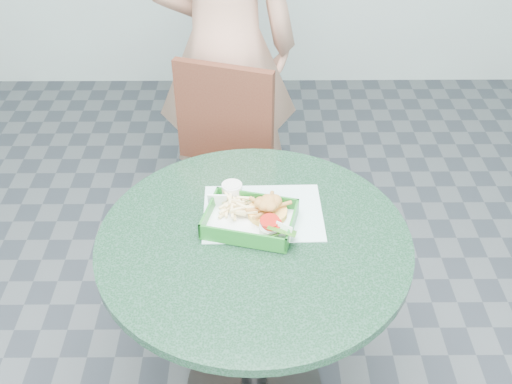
{
  "coord_description": "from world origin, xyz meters",
  "views": [
    {
      "loc": [
        -0.0,
        -1.34,
        1.98
      ],
      "look_at": [
        0.01,
        0.1,
        0.86
      ],
      "focal_mm": 42.0,
      "sensor_mm": 36.0,
      "label": 1
    }
  ],
  "objects_px": {
    "sauce_ramekin": "(223,197)",
    "diner_person": "(223,14)",
    "cafe_table": "(254,280)",
    "dining_chair": "(225,163)",
    "crab_sandwich": "(264,209)",
    "food_basket": "(250,227)"
  },
  "relations": [
    {
      "from": "dining_chair",
      "to": "crab_sandwich",
      "type": "xyz_separation_m",
      "value": [
        0.15,
        -0.63,
        0.27
      ]
    },
    {
      "from": "cafe_table",
      "to": "food_basket",
      "type": "bearing_deg",
      "value": 103.45
    },
    {
      "from": "dining_chair",
      "to": "food_basket",
      "type": "bearing_deg",
      "value": -63.04
    },
    {
      "from": "cafe_table",
      "to": "diner_person",
      "type": "bearing_deg",
      "value": 96.41
    },
    {
      "from": "crab_sandwich",
      "to": "food_basket",
      "type": "bearing_deg",
      "value": -132.59
    },
    {
      "from": "cafe_table",
      "to": "diner_person",
      "type": "height_order",
      "value": "diner_person"
    },
    {
      "from": "cafe_table",
      "to": "sauce_ramekin",
      "type": "relative_size",
      "value": 14.54
    },
    {
      "from": "dining_chair",
      "to": "sauce_ramekin",
      "type": "xyz_separation_m",
      "value": [
        0.02,
        -0.57,
        0.27
      ]
    },
    {
      "from": "cafe_table",
      "to": "dining_chair",
      "type": "relative_size",
      "value": 1.02
    },
    {
      "from": "crab_sandwich",
      "to": "sauce_ramekin",
      "type": "distance_m",
      "value": 0.14
    },
    {
      "from": "dining_chair",
      "to": "food_basket",
      "type": "xyz_separation_m",
      "value": [
        0.11,
        -0.68,
        0.23
      ]
    },
    {
      "from": "cafe_table",
      "to": "food_basket",
      "type": "relative_size",
      "value": 3.56
    },
    {
      "from": "sauce_ramekin",
      "to": "diner_person",
      "type": "bearing_deg",
      "value": 91.47
    },
    {
      "from": "crab_sandwich",
      "to": "sauce_ramekin",
      "type": "xyz_separation_m",
      "value": [
        -0.13,
        0.06,
        0.0
      ]
    },
    {
      "from": "food_basket",
      "to": "sauce_ramekin",
      "type": "relative_size",
      "value": 4.08
    },
    {
      "from": "cafe_table",
      "to": "sauce_ramekin",
      "type": "distance_m",
      "value": 0.29
    },
    {
      "from": "cafe_table",
      "to": "dining_chair",
      "type": "height_order",
      "value": "dining_chair"
    },
    {
      "from": "cafe_table",
      "to": "diner_person",
      "type": "relative_size",
      "value": 0.46
    },
    {
      "from": "diner_person",
      "to": "crab_sandwich",
      "type": "xyz_separation_m",
      "value": [
        0.15,
        -0.99,
        -0.24
      ]
    },
    {
      "from": "cafe_table",
      "to": "dining_chair",
      "type": "xyz_separation_m",
      "value": [
        -0.12,
        0.72,
        -0.05
      ]
    },
    {
      "from": "food_basket",
      "to": "dining_chair",
      "type": "bearing_deg",
      "value": 99.12
    },
    {
      "from": "crab_sandwich",
      "to": "sauce_ramekin",
      "type": "relative_size",
      "value": 1.88
    }
  ]
}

